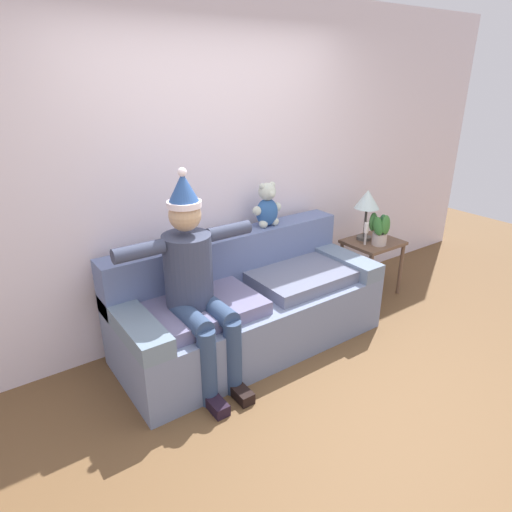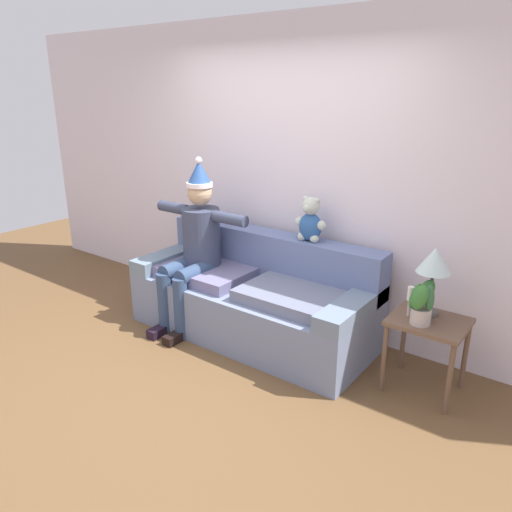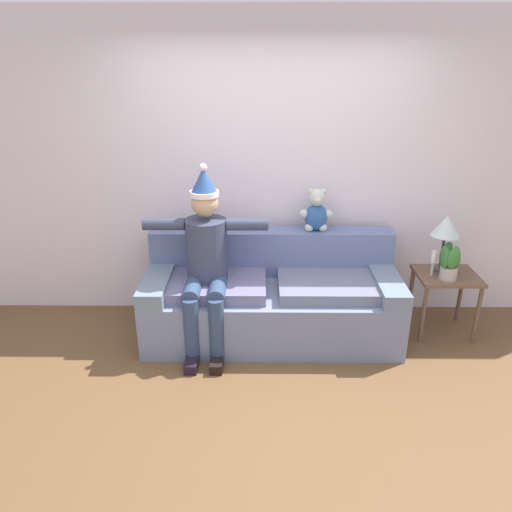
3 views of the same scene
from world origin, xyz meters
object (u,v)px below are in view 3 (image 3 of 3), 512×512
(side_table, at_px, (446,284))
(table_lamp, at_px, (446,229))
(teddy_bear, at_px, (316,212))
(candle_tall, at_px, (434,260))
(potted_plant, at_px, (450,262))
(person_seated, at_px, (206,258))
(couch, at_px, (271,297))

(side_table, bearing_deg, table_lamp, 114.47)
(teddy_bear, xyz_separation_m, side_table, (1.13, -0.24, -0.58))
(teddy_bear, height_order, side_table, teddy_bear)
(teddy_bear, height_order, candle_tall, teddy_bear)
(table_lamp, distance_m, potted_plant, 0.30)
(table_lamp, xyz_separation_m, candle_tall, (-0.11, -0.11, -0.24))
(person_seated, xyz_separation_m, table_lamp, (2.03, 0.28, 0.16))
(side_table, bearing_deg, person_seated, -174.73)
(candle_tall, bearing_deg, teddy_bear, 165.17)
(teddy_bear, xyz_separation_m, candle_tall, (0.99, -0.26, -0.34))
(person_seated, relative_size, candle_tall, 6.95)
(couch, height_order, candle_tall, couch)
(person_seated, height_order, side_table, person_seated)
(person_seated, height_order, table_lamp, person_seated)
(side_table, bearing_deg, couch, -179.09)
(candle_tall, bearing_deg, person_seated, -174.93)
(couch, relative_size, table_lamp, 4.31)
(potted_plant, bearing_deg, couch, 177.28)
(couch, xyz_separation_m, person_seated, (-0.55, -0.17, 0.44))
(person_seated, bearing_deg, potted_plant, 2.71)
(table_lamp, relative_size, candle_tall, 2.26)
(couch, distance_m, teddy_bear, 0.85)
(couch, bearing_deg, candle_tall, 0.17)
(side_table, height_order, table_lamp, table_lamp)
(teddy_bear, bearing_deg, person_seated, -155.25)
(person_seated, bearing_deg, table_lamp, 7.85)
(person_seated, bearing_deg, candle_tall, 5.07)
(person_seated, relative_size, side_table, 2.74)
(potted_plant, relative_size, candle_tall, 1.44)
(couch, distance_m, potted_plant, 1.53)
(side_table, height_order, potted_plant, potted_plant)
(couch, xyz_separation_m, table_lamp, (1.48, 0.11, 0.61))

